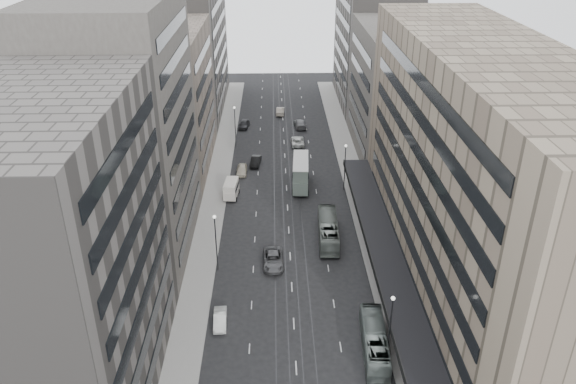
{
  "coord_description": "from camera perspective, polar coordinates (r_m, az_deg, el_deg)",
  "views": [
    {
      "loc": [
        -2.02,
        -49.8,
        43.14
      ],
      "look_at": [
        -0.14,
        20.95,
        6.92
      ],
      "focal_mm": 35.0,
      "sensor_mm": 36.0,
      "label": 1
    }
  ],
  "objects": [
    {
      "name": "double_decker",
      "position": [
        95.37,
        1.29,
        1.99
      ],
      "size": [
        3.23,
        9.23,
        4.97
      ],
      "rotation": [
        0.0,
        0.0,
        -0.06
      ],
      "color": "slate",
      "rests_on": "ground"
    },
    {
      "name": "sedan_2",
      "position": [
        75.78,
        -1.52,
        -6.87
      ],
      "size": [
        2.82,
        5.86,
        1.61
      ],
      "primitive_type": "imported",
      "rotation": [
        0.0,
        0.0,
        0.03
      ],
      "color": "#525254",
      "rests_on": "ground"
    },
    {
      "name": "sedan_7",
      "position": [
        122.93,
        1.22,
        6.97
      ],
      "size": [
        2.83,
        5.93,
        1.67
      ],
      "primitive_type": "imported",
      "rotation": [
        0.0,
        0.0,
        3.23
      ],
      "color": "slate",
      "rests_on": "ground"
    },
    {
      "name": "bus_near",
      "position": [
        63.03,
        8.77,
        -14.72
      ],
      "size": [
        3.04,
        10.41,
        2.86
      ],
      "primitive_type": "imported",
      "rotation": [
        0.0,
        0.0,
        3.08
      ],
      "color": "gray",
      "rests_on": "ground"
    },
    {
      "name": "sidewalk_right",
      "position": [
        98.34,
        6.84,
        0.93
      ],
      "size": [
        4.0,
        125.0,
        0.15
      ],
      "primitive_type": "cube",
      "color": "gray",
      "rests_on": "ground"
    },
    {
      "name": "bus_far",
      "position": [
        81.01,
        4.11,
        -3.85
      ],
      "size": [
        3.13,
        11.32,
        3.12
      ],
      "primitive_type": "imported",
      "rotation": [
        0.0,
        0.0,
        3.1
      ],
      "color": "gray",
      "rests_on": "ground"
    },
    {
      "name": "panel_van",
      "position": [
        92.86,
        -5.79,
        0.35
      ],
      "size": [
        2.56,
        4.66,
        2.83
      ],
      "rotation": [
        0.0,
        0.0,
        -0.09
      ],
      "color": "beige",
      "rests_on": "ground"
    },
    {
      "name": "building_left_d",
      "position": [
        133.48,
        -10.18,
        14.08
      ],
      "size": [
        15.0,
        38.0,
        28.0
      ],
      "primitive_type": "cube",
      "color": "#5C5753",
      "rests_on": "ground"
    },
    {
      "name": "lamp_left_near",
      "position": [
        72.92,
        -7.36,
        -4.5
      ],
      "size": [
        0.44,
        0.44,
        8.32
      ],
      "color": "#262628",
      "rests_on": "ground"
    },
    {
      "name": "sedan_9",
      "position": [
        130.9,
        -0.79,
        8.24
      ],
      "size": [
        2.0,
        5.06,
        1.64
      ],
      "primitive_type": "imported",
      "rotation": [
        0.0,
        0.0,
        3.09
      ],
      "color": "#A49888",
      "rests_on": "ground"
    },
    {
      "name": "sedan_8",
      "position": [
        123.07,
        -4.47,
        6.91
      ],
      "size": [
        2.56,
        5.05,
        1.65
      ],
      "primitive_type": "imported",
      "rotation": [
        0.0,
        0.0,
        -0.13
      ],
      "color": "#2B2B2E",
      "rests_on": "ground"
    },
    {
      "name": "lamp_right_far",
      "position": [
        93.63,
        5.81,
        3.05
      ],
      "size": [
        0.44,
        0.44,
        8.32
      ],
      "color": "#262628",
      "rests_on": "ground"
    },
    {
      "name": "lamp_right_near",
      "position": [
        59.86,
        10.39,
        -12.77
      ],
      "size": [
        0.44,
        0.44,
        8.32
      ],
      "color": "#262628",
      "rests_on": "ground"
    },
    {
      "name": "sidewalk_left",
      "position": [
        97.85,
        -7.22,
        0.76
      ],
      "size": [
        4.0,
        125.0,
        0.15
      ],
      "primitive_type": "cube",
      "color": "gray",
      "rests_on": "ground"
    },
    {
      "name": "sedan_1",
      "position": [
        66.66,
        -6.92,
        -12.7
      ],
      "size": [
        1.65,
        4.22,
        1.37
      ],
      "primitive_type": "imported",
      "rotation": [
        0.0,
        0.0,
        0.05
      ],
      "color": "white",
      "rests_on": "ground"
    },
    {
      "name": "sedan_4",
      "position": [
        101.2,
        -4.72,
        2.26
      ],
      "size": [
        1.91,
        4.6,
        1.56
      ],
      "primitive_type": "imported",
      "rotation": [
        0.0,
        0.0,
        -0.02
      ],
      "color": "#B7AE98",
      "rests_on": "ground"
    },
    {
      "name": "sedan_6",
      "position": [
        113.57,
        0.99,
        5.2
      ],
      "size": [
        2.64,
        5.61,
        1.55
      ],
      "primitive_type": "imported",
      "rotation": [
        0.0,
        0.0,
        3.15
      ],
      "color": "silver",
      "rests_on": "ground"
    },
    {
      "name": "building_left_c",
      "position": [
        102.45,
        -12.57,
        9.05
      ],
      "size": [
        15.0,
        28.0,
        25.0
      ],
      "primitive_type": "cube",
      "color": "gray",
      "rests_on": "ground"
    },
    {
      "name": "building_left_b",
      "position": [
        76.13,
        -16.33,
        5.9
      ],
      "size": [
        15.0,
        26.0,
        34.0
      ],
      "primitive_type": "cube",
      "color": "#47433D",
      "rests_on": "ground"
    },
    {
      "name": "building_right_far",
      "position": [
        137.01,
        8.68,
        14.53
      ],
      "size": [
        15.0,
        32.0,
        28.0
      ],
      "primitive_type": "cube",
      "color": "#5C5753",
      "rests_on": "ground"
    },
    {
      "name": "building_left_a",
      "position": [
        54.02,
        -22.56,
        -6.64
      ],
      "size": [
        15.0,
        28.0,
        30.0
      ],
      "primitive_type": "cube",
      "color": "#5C5753",
      "rests_on": "ground"
    },
    {
      "name": "building_right_mid",
      "position": [
        109.02,
        11.18,
        10.0
      ],
      "size": [
        15.0,
        28.0,
        24.0
      ],
      "primitive_type": "cube",
      "color": "#47433D",
      "rests_on": "ground"
    },
    {
      "name": "ground",
      "position": [
        65.92,
        0.63,
        -13.78
      ],
      "size": [
        220.0,
        220.0,
        0.0
      ],
      "primitive_type": "plane",
      "color": "black",
      "rests_on": "ground"
    },
    {
      "name": "department_store",
      "position": [
        68.45,
        18.69,
        1.26
      ],
      "size": [
        19.2,
        60.0,
        30.0
      ],
      "color": "gray",
      "rests_on": "ground"
    },
    {
      "name": "sedan_5",
      "position": [
        104.53,
        -3.31,
        3.14
      ],
      "size": [
        2.18,
        4.85,
        1.54
      ],
      "primitive_type": "imported",
      "rotation": [
        0.0,
        0.0,
        -0.12
      ],
      "color": "black",
      "rests_on": "ground"
    },
    {
      "name": "lamp_left_far",
      "position": [
        111.72,
        -5.41,
        7.13
      ],
      "size": [
        0.44,
        0.44,
        8.32
      ],
      "color": "#262628",
      "rests_on": "ground"
    }
  ]
}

